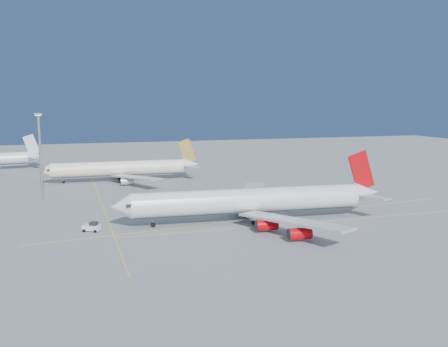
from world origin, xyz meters
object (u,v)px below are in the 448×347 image
airliner_etihad (122,168)px  light_mast (40,149)px  pushback_tug (92,227)px  airliner_virgin (254,201)px

airliner_etihad → light_mast: size_ratio=2.26×
pushback_tug → light_mast: (-12.45, 44.35, 14.60)m
airliner_etihad → pushback_tug: airliner_etihad is taller
airliner_virgin → pushback_tug: bearing=-179.2°
airliner_virgin → pushback_tug: (-39.49, 2.05, -4.17)m
pushback_tug → airliner_etihad: bearing=106.8°
airliner_etihad → airliner_virgin: bearing=-71.0°
airliner_virgin → light_mast: light_mast is taller
airliner_virgin → light_mast: (-51.94, 46.40, 10.42)m
light_mast → pushback_tug: bearing=-74.3°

